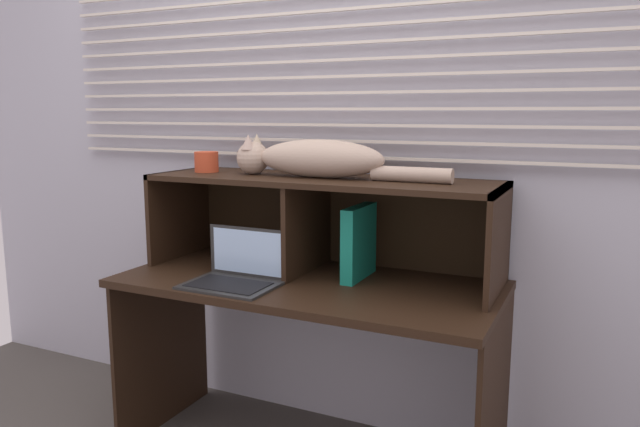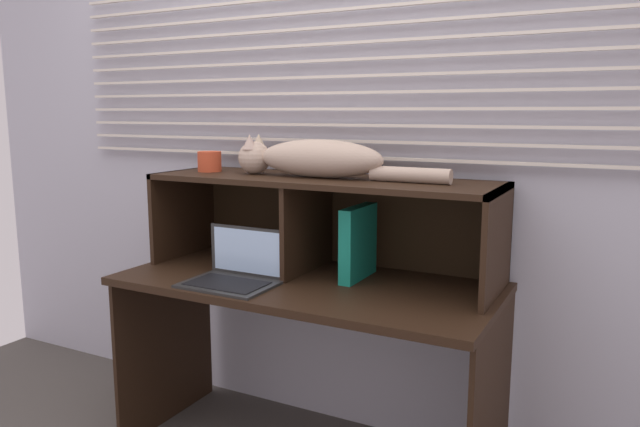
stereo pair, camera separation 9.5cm
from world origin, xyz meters
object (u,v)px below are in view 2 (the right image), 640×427
Objects in this scene: cat at (313,159)px; small_basket at (210,161)px; laptop at (235,273)px; book_stack at (248,257)px; binder_upright at (358,243)px.

cat is 0.51m from small_basket.
laptop reaches higher than book_stack.
binder_upright is (0.38, 0.28, 0.10)m from laptop.
cat reaches higher than laptop.
book_stack is 2.48× the size of small_basket.
cat is at bearing 180.00° from binder_upright.
binder_upright is 0.76m from small_basket.
cat is 2.65× the size of laptop.
small_basket reaches higher than binder_upright.
cat reaches higher than book_stack.
laptop is 0.48m from binder_upright.
cat is 0.53m from book_stack.
small_basket is (-0.70, 0.00, 0.29)m from binder_upright.
book_stack is 0.45m from small_basket.
book_stack is (-0.31, -0.00, -0.43)m from cat.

